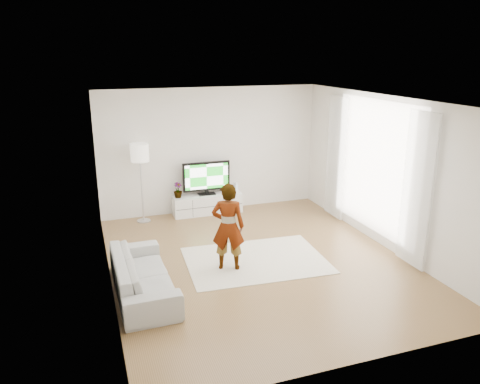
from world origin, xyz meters
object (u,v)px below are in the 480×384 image
object	(u,v)px
sofa	(143,275)
floor_lamp	(140,156)
media_console	(207,204)
player	(228,227)
television	(206,177)
rug	(256,260)

from	to	relation	value
sofa	floor_lamp	size ratio (longest dim) A/B	1.21
media_console	player	distance (m)	2.93
media_console	player	xyz separation A→B (m)	(-0.41, -2.85, 0.54)
television	floor_lamp	bearing A→B (deg)	-176.34
media_console	player	world-z (taller)	player
rug	sofa	distance (m)	2.11
media_console	rug	world-z (taller)	media_console
sofa	floor_lamp	xyz separation A→B (m)	(0.44, 3.16, 1.14)
television	floor_lamp	size ratio (longest dim) A/B	0.63
media_console	sofa	xyz separation A→B (m)	(-1.89, -3.22, 0.08)
rug	player	distance (m)	0.94
media_console	rug	size ratio (longest dim) A/B	0.65
player	media_console	bearing A→B (deg)	-76.50
television	sofa	world-z (taller)	television
media_console	player	size ratio (longest dim) A/B	1.04
media_console	rug	xyz separation A→B (m)	(0.14, -2.72, -0.21)
television	player	size ratio (longest dim) A/B	0.72
player	floor_lamp	bearing A→B (deg)	-47.89
rug	floor_lamp	world-z (taller)	floor_lamp
rug	player	world-z (taller)	player
television	sofa	bearing A→B (deg)	-120.11
sofa	rug	bearing A→B (deg)	-76.71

